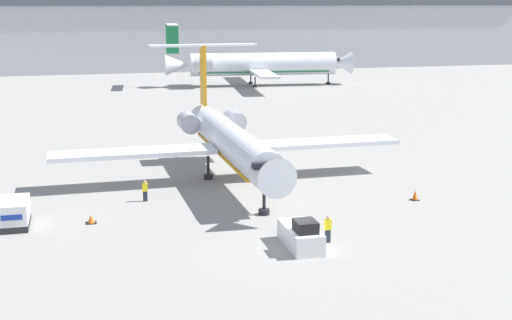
{
  "coord_description": "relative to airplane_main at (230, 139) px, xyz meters",
  "views": [
    {
      "loc": [
        -12.35,
        -39.9,
        14.87
      ],
      "look_at": [
        0.0,
        9.87,
        3.4
      ],
      "focal_mm": 50.0,
      "sensor_mm": 36.0,
      "label": 1
    }
  ],
  "objects": [
    {
      "name": "airplane_parked_far_left",
      "position": [
        19.25,
        66.38,
        0.38
      ],
      "size": [
        33.89,
        30.58,
        10.97
      ],
      "color": "silver",
      "rests_on": "ground"
    },
    {
      "name": "ground_plane",
      "position": [
        0.28,
        -17.88,
        -3.47
      ],
      "size": [
        600.0,
        600.0,
        0.0
      ],
      "primitive_type": "plane",
      "color": "gray"
    },
    {
      "name": "worker_near_tug",
      "position": [
        2.59,
        -17.45,
        -2.54
      ],
      "size": [
        0.4,
        0.25,
        1.77
      ],
      "color": "#232838",
      "rests_on": "ground"
    },
    {
      "name": "traffic_cone_right",
      "position": [
        12.35,
        -9.8,
        -3.09
      ],
      "size": [
        0.59,
        0.59,
        0.79
      ],
      "color": "black",
      "rests_on": "ground"
    },
    {
      "name": "worker_by_wing",
      "position": [
        -7.68,
        -5.14,
        -2.62
      ],
      "size": [
        0.4,
        0.24,
        1.63
      ],
      "color": "#232838",
      "rests_on": "ground"
    },
    {
      "name": "airplane_main",
      "position": [
        0.0,
        0.0,
        0.0
      ],
      "size": [
        29.86,
        26.55,
        10.75
      ],
      "color": "silver",
      "rests_on": "ground"
    },
    {
      "name": "terminal_building",
      "position": [
        0.28,
        102.12,
        4.12
      ],
      "size": [
        180.0,
        16.8,
        15.12
      ],
      "color": "#B2B2B7",
      "rests_on": "ground"
    },
    {
      "name": "traffic_cone_left",
      "position": [
        -11.8,
        -9.77,
        -3.18
      ],
      "size": [
        0.71,
        0.71,
        0.6
      ],
      "color": "black",
      "rests_on": "ground"
    },
    {
      "name": "luggage_cart",
      "position": [
        -16.83,
        -9.23,
        -2.55
      ],
      "size": [
        1.92,
        3.58,
        1.83
      ],
      "color": "#232326",
      "rests_on": "ground"
    },
    {
      "name": "pushback_tug",
      "position": [
        0.69,
        -17.86,
        -2.72
      ],
      "size": [
        1.83,
        4.33,
        1.98
      ],
      "color": "silver",
      "rests_on": "ground"
    }
  ]
}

